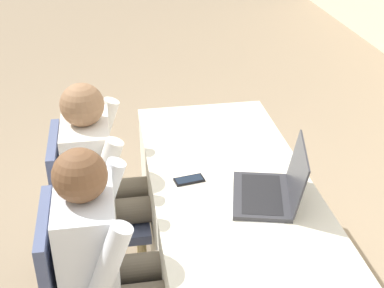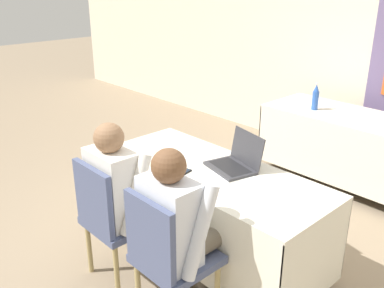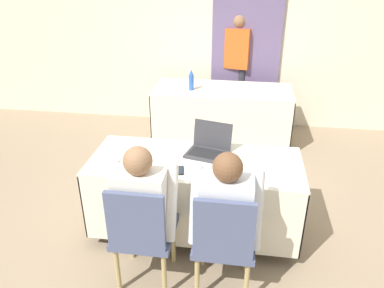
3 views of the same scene
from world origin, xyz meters
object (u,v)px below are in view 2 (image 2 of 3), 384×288
Objects in this scene: cell_phone at (183,172)px; person_white_shirt at (180,225)px; laptop at (235,162)px; chair_near_right at (167,254)px; water_bottle at (315,98)px; chair_near_left at (111,216)px; person_checkered_shirt at (123,190)px.

person_white_shirt is at bearing -53.67° from cell_phone.
chair_near_right is at bearing -62.10° from laptop.
water_bottle reaches higher than laptop.
person_checkered_shirt is at bearing -90.00° from chair_near_left.
chair_near_right is 0.78× the size of person_checkered_shirt.
chair_near_left is (0.01, -2.51, -0.36)m from water_bottle.
water_bottle is at bearing 117.43° from laptop.
cell_phone is 0.12× the size of person_checkered_shirt.
person_white_shirt reaches higher than chair_near_left.
person_white_shirt is at bearing -170.08° from chair_near_left.
laptop is 1.45× the size of water_bottle.
laptop is 0.89m from chair_near_right.
chair_near_right is (0.59, 0.00, 0.00)m from chair_near_left.
chair_near_left is 0.78× the size of person_checkered_shirt.
person_white_shirt reaches higher than chair_near_right.
laptop is at bearing 49.66° from cell_phone.
person_checkered_shirt is at bearing 0.00° from person_white_shirt.
person_white_shirt is (0.59, 0.00, 0.00)m from person_checkered_shirt.
cell_phone is at bearing -43.69° from person_white_shirt.
laptop is 0.45× the size of chair_near_left.
person_white_shirt is at bearing -75.94° from water_bottle.
cell_phone is 0.67m from chair_near_right.
person_white_shirt reaches higher than water_bottle.
person_white_shirt is at bearing -60.17° from laptop.
person_checkered_shirt is at bearing -127.60° from cell_phone.
cell_phone is 0.43m from person_checkered_shirt.
laptop is 0.75m from person_white_shirt.
laptop is at bearing -74.25° from person_white_shirt.
person_checkered_shirt is 0.59m from person_white_shirt.
person_checkered_shirt is at bearing -9.92° from chair_near_right.
laptop reaches higher than chair_near_left.
person_white_shirt is at bearing -90.00° from chair_near_right.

